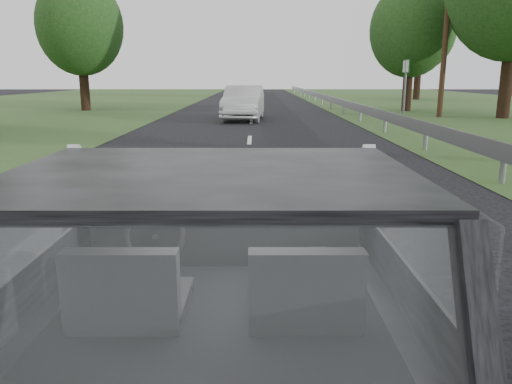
{
  "coord_description": "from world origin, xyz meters",
  "views": [
    {
      "loc": [
        0.18,
        -2.4,
        1.81
      ],
      "look_at": [
        0.18,
        0.57,
        1.12
      ],
      "focal_mm": 35.0,
      "sensor_mm": 36.0,
      "label": 1
    }
  ],
  "objects_px": {
    "subject_car": "(221,291)",
    "utility_pole": "(446,33)",
    "other_car": "(244,103)",
    "highway_sign": "(405,87)",
    "cat": "(273,196)"
  },
  "relations": [
    {
      "from": "subject_car",
      "to": "utility_pole",
      "type": "distance_m",
      "value": 22.24
    },
    {
      "from": "other_car",
      "to": "utility_pole",
      "type": "xyz_separation_m",
      "value": [
        8.83,
        1.32,
        2.95
      ]
    },
    {
      "from": "subject_car",
      "to": "utility_pole",
      "type": "bearing_deg",
      "value": 67.36
    },
    {
      "from": "other_car",
      "to": "highway_sign",
      "type": "relative_size",
      "value": 1.68
    },
    {
      "from": "subject_car",
      "to": "other_car",
      "type": "relative_size",
      "value": 0.92
    },
    {
      "from": "subject_car",
      "to": "highway_sign",
      "type": "height_order",
      "value": "highway_sign"
    },
    {
      "from": "subject_car",
      "to": "highway_sign",
      "type": "distance_m",
      "value": 23.65
    },
    {
      "from": "other_car",
      "to": "highway_sign",
      "type": "distance_m",
      "value": 8.53
    },
    {
      "from": "subject_car",
      "to": "highway_sign",
      "type": "relative_size",
      "value": 1.54
    },
    {
      "from": "highway_sign",
      "to": "other_car",
      "type": "bearing_deg",
      "value": -156.08
    },
    {
      "from": "highway_sign",
      "to": "utility_pole",
      "type": "xyz_separation_m",
      "value": [
        1.02,
        -2.09,
        2.37
      ]
    },
    {
      "from": "other_car",
      "to": "utility_pole",
      "type": "relative_size",
      "value": 0.59
    },
    {
      "from": "subject_car",
      "to": "utility_pole",
      "type": "relative_size",
      "value": 0.55
    },
    {
      "from": "highway_sign",
      "to": "utility_pole",
      "type": "distance_m",
      "value": 3.32
    },
    {
      "from": "cat",
      "to": "highway_sign",
      "type": "bearing_deg",
      "value": 63.8
    }
  ]
}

